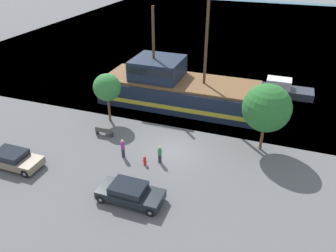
{
  "coord_description": "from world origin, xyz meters",
  "views": [
    {
      "loc": [
        7.42,
        -21.82,
        15.65
      ],
      "look_at": [
        -1.13,
        2.0,
        1.2
      ],
      "focal_mm": 35.0,
      "sensor_mm": 36.0,
      "label": 1
    }
  ],
  "objects_px": {
    "fire_hydrant": "(145,160)",
    "parked_car_curb_mid": "(130,193)",
    "pirate_ship": "(178,89)",
    "parked_car_curb_front": "(12,159)",
    "moored_boat_dockside": "(281,89)",
    "bench_promenade_east": "(104,131)",
    "pedestrian_walking_far": "(160,154)",
    "pedestrian_walking_near": "(123,148)"
  },
  "relations": [
    {
      "from": "bench_promenade_east",
      "to": "pedestrian_walking_far",
      "type": "height_order",
      "value": "pedestrian_walking_far"
    },
    {
      "from": "fire_hydrant",
      "to": "moored_boat_dockside",
      "type": "bearing_deg",
      "value": 62.11
    },
    {
      "from": "pedestrian_walking_far",
      "to": "moored_boat_dockside",
      "type": "bearing_deg",
      "value": 63.79
    },
    {
      "from": "parked_car_curb_front",
      "to": "pirate_ship",
      "type": "bearing_deg",
      "value": 60.16
    },
    {
      "from": "parked_car_curb_mid",
      "to": "pedestrian_walking_far",
      "type": "relative_size",
      "value": 2.97
    },
    {
      "from": "parked_car_curb_mid",
      "to": "bench_promenade_east",
      "type": "bearing_deg",
      "value": 130.56
    },
    {
      "from": "moored_boat_dockside",
      "to": "pedestrian_walking_near",
      "type": "distance_m",
      "value": 20.87
    },
    {
      "from": "parked_car_curb_mid",
      "to": "pedestrian_walking_far",
      "type": "bearing_deg",
      "value": 86.43
    },
    {
      "from": "pedestrian_walking_near",
      "to": "bench_promenade_east",
      "type": "bearing_deg",
      "value": 142.34
    },
    {
      "from": "moored_boat_dockside",
      "to": "parked_car_curb_front",
      "type": "relative_size",
      "value": 1.44
    },
    {
      "from": "pirate_ship",
      "to": "pedestrian_walking_near",
      "type": "distance_m",
      "value": 11.23
    },
    {
      "from": "moored_boat_dockside",
      "to": "bench_promenade_east",
      "type": "distance_m",
      "value": 20.96
    },
    {
      "from": "pirate_ship",
      "to": "bench_promenade_east",
      "type": "height_order",
      "value": "pirate_ship"
    },
    {
      "from": "moored_boat_dockside",
      "to": "fire_hydrant",
      "type": "relative_size",
      "value": 8.87
    },
    {
      "from": "parked_car_curb_front",
      "to": "fire_hydrant",
      "type": "relative_size",
      "value": 6.16
    },
    {
      "from": "fire_hydrant",
      "to": "bench_promenade_east",
      "type": "relative_size",
      "value": 0.47
    },
    {
      "from": "fire_hydrant",
      "to": "pedestrian_walking_far",
      "type": "bearing_deg",
      "value": 35.16
    },
    {
      "from": "bench_promenade_east",
      "to": "pirate_ship",
      "type": "bearing_deg",
      "value": 64.0
    },
    {
      "from": "parked_car_curb_front",
      "to": "moored_boat_dockside",
      "type": "bearing_deg",
      "value": 48.24
    },
    {
      "from": "bench_promenade_east",
      "to": "pedestrian_walking_far",
      "type": "xyz_separation_m",
      "value": [
        6.27,
        -2.12,
        0.33
      ]
    },
    {
      "from": "pirate_ship",
      "to": "bench_promenade_east",
      "type": "distance_m",
      "value": 9.76
    },
    {
      "from": "parked_car_curb_mid",
      "to": "fire_hydrant",
      "type": "bearing_deg",
      "value": 99.65
    },
    {
      "from": "pedestrian_walking_far",
      "to": "pedestrian_walking_near",
      "type": "bearing_deg",
      "value": -173.83
    },
    {
      "from": "parked_car_curb_mid",
      "to": "pedestrian_walking_near",
      "type": "height_order",
      "value": "pedestrian_walking_near"
    },
    {
      "from": "fire_hydrant",
      "to": "pedestrian_walking_near",
      "type": "height_order",
      "value": "pedestrian_walking_near"
    },
    {
      "from": "pedestrian_walking_near",
      "to": "pedestrian_walking_far",
      "type": "xyz_separation_m",
      "value": [
        3.1,
        0.33,
        -0.09
      ]
    },
    {
      "from": "pirate_ship",
      "to": "parked_car_curb_front",
      "type": "relative_size",
      "value": 3.89
    },
    {
      "from": "fire_hydrant",
      "to": "pedestrian_walking_far",
      "type": "xyz_separation_m",
      "value": [
        1.01,
        0.71,
        0.35
      ]
    },
    {
      "from": "pirate_ship",
      "to": "pedestrian_walking_near",
      "type": "bearing_deg",
      "value": -95.44
    },
    {
      "from": "fire_hydrant",
      "to": "pedestrian_walking_near",
      "type": "distance_m",
      "value": 2.17
    },
    {
      "from": "parked_car_curb_front",
      "to": "parked_car_curb_mid",
      "type": "bearing_deg",
      "value": -2.67
    },
    {
      "from": "parked_car_curb_front",
      "to": "bench_promenade_east",
      "type": "bearing_deg",
      "value": 55.44
    },
    {
      "from": "bench_promenade_east",
      "to": "pedestrian_walking_near",
      "type": "bearing_deg",
      "value": -37.66
    },
    {
      "from": "bench_promenade_east",
      "to": "pedestrian_walking_far",
      "type": "relative_size",
      "value": 1.07
    },
    {
      "from": "parked_car_curb_mid",
      "to": "pedestrian_walking_near",
      "type": "relative_size",
      "value": 2.7
    },
    {
      "from": "parked_car_curb_mid",
      "to": "pedestrian_walking_far",
      "type": "height_order",
      "value": "pedestrian_walking_far"
    },
    {
      "from": "fire_hydrant",
      "to": "parked_car_curb_mid",
      "type": "bearing_deg",
      "value": -80.35
    },
    {
      "from": "moored_boat_dockside",
      "to": "parked_car_curb_front",
      "type": "bearing_deg",
      "value": -131.76
    },
    {
      "from": "moored_boat_dockside",
      "to": "pirate_ship",
      "type": "bearing_deg",
      "value": -149.03
    },
    {
      "from": "pirate_ship",
      "to": "pedestrian_walking_far",
      "type": "bearing_deg",
      "value": -79.33
    },
    {
      "from": "parked_car_curb_front",
      "to": "fire_hydrant",
      "type": "height_order",
      "value": "parked_car_curb_front"
    },
    {
      "from": "parked_car_curb_mid",
      "to": "fire_hydrant",
      "type": "height_order",
      "value": "parked_car_curb_mid"
    }
  ]
}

